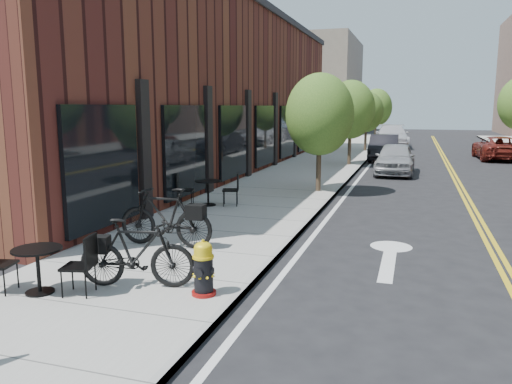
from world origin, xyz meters
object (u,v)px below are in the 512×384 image
(parked_car_a, at_px, (395,158))
(fire_hydrant, at_px, (203,269))
(bistro_set_b, at_px, (38,264))
(bicycle_left, at_px, (165,217))
(bicycle_right, at_px, (137,253))
(parked_car_far, at_px, (497,148))
(parked_car_c, at_px, (392,136))
(bistro_set_c, at_px, (208,189))
(parked_car_b, at_px, (384,148))

(parked_car_a, bearing_deg, fire_hydrant, -96.78)
(bistro_set_b, relative_size, parked_car_a, 0.43)
(bicycle_left, relative_size, bicycle_right, 1.10)
(parked_car_far, bearing_deg, fire_hydrant, 70.33)
(bicycle_right, relative_size, parked_car_c, 0.33)
(bistro_set_b, bearing_deg, bicycle_right, 14.68)
(parked_car_far, bearing_deg, bicycle_right, 67.92)
(fire_hydrant, bearing_deg, bistro_set_c, 111.86)
(bistro_set_b, relative_size, parked_car_c, 0.31)
(bistro_set_b, height_order, parked_car_far, parked_car_far)
(fire_hydrant, distance_m, parked_car_far, 24.46)
(parked_car_a, distance_m, parked_car_c, 14.58)
(parked_car_c, bearing_deg, bicycle_left, -100.21)
(bicycle_left, height_order, bistro_set_c, bicycle_left)
(parked_car_a, bearing_deg, bicycle_left, -105.08)
(bicycle_left, relative_size, bistro_set_c, 1.14)
(bistro_set_c, distance_m, parked_car_far, 19.71)
(fire_hydrant, relative_size, parked_car_far, 0.18)
(bistro_set_b, height_order, parked_car_c, parked_car_c)
(bistro_set_c, bearing_deg, parked_car_a, 45.99)
(bicycle_right, height_order, bistro_set_b, bicycle_right)
(bicycle_left, bearing_deg, parked_car_c, 172.76)
(bicycle_right, height_order, parked_car_b, parked_car_b)
(bistro_set_c, height_order, parked_car_far, parked_car_far)
(bicycle_right, relative_size, bistro_set_b, 1.05)
(bicycle_left, bearing_deg, parked_car_a, 163.00)
(bicycle_right, distance_m, bistro_set_c, 6.45)
(fire_hydrant, distance_m, parked_car_b, 21.14)
(bistro_set_c, xyz_separation_m, parked_car_c, (3.89, 23.89, 0.22))
(parked_car_c, bearing_deg, parked_car_far, -53.05)
(bicycle_left, height_order, bicycle_right, bicycle_left)
(bicycle_left, xyz_separation_m, bicycle_right, (0.65, -2.16, -0.06))
(parked_car_b, distance_m, parked_car_far, 6.30)
(bicycle_left, distance_m, parked_car_c, 28.17)
(bicycle_left, xyz_separation_m, parked_car_a, (3.85, 13.44, -0.04))
(parked_car_c, relative_size, parked_car_far, 1.19)
(bistro_set_b, xyz_separation_m, bistro_set_c, (-0.23, 6.94, 0.01))
(bistro_set_b, bearing_deg, parked_car_b, 67.25)
(fire_hydrant, height_order, parked_car_c, parked_car_c)
(bicycle_left, distance_m, parked_car_a, 13.98)
(parked_car_b, height_order, parked_car_far, parked_car_b)
(bistro_set_b, distance_m, bistro_set_c, 6.94)
(bicycle_right, relative_size, parked_car_a, 0.45)
(parked_car_b, bearing_deg, bistro_set_b, -100.58)
(fire_hydrant, relative_size, parked_car_c, 0.15)
(parked_car_b, distance_m, parked_car_c, 9.06)
(fire_hydrant, xyz_separation_m, parked_car_a, (2.10, 15.59, 0.16))
(bistro_set_b, height_order, bistro_set_c, bistro_set_c)
(bistro_set_b, height_order, parked_car_b, parked_car_b)
(bicycle_right, bearing_deg, fire_hydrant, -103.50)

